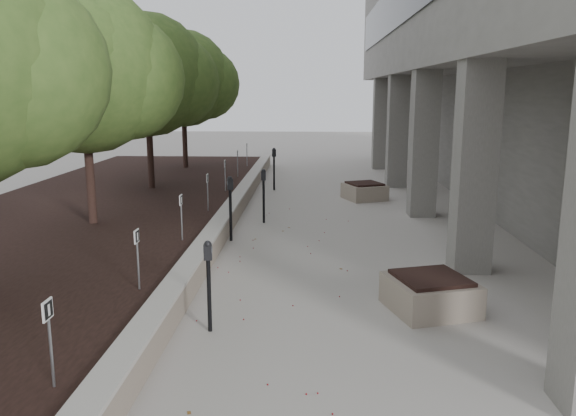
% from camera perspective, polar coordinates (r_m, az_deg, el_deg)
% --- Properties ---
extents(retaining_wall, '(0.39, 26.00, 0.50)m').
position_cam_1_polar(retaining_wall, '(14.38, -6.25, -1.26)').
color(retaining_wall, gray).
rests_on(retaining_wall, ground).
extents(planting_bed, '(7.00, 26.00, 0.40)m').
position_cam_1_polar(planting_bed, '(15.37, -19.92, -1.24)').
color(planting_bed, black).
rests_on(planting_bed, ground).
extents(crabapple_tree_3, '(4.60, 4.00, 5.44)m').
position_cam_1_polar(crabapple_tree_3, '(13.84, -19.61, 9.65)').
color(crabapple_tree_3, '#395821').
rests_on(crabapple_tree_3, planting_bed).
extents(crabapple_tree_4, '(4.60, 4.00, 5.44)m').
position_cam_1_polar(crabapple_tree_4, '(18.58, -13.83, 10.30)').
color(crabapple_tree_4, '#395821').
rests_on(crabapple_tree_4, planting_bed).
extents(crabapple_tree_5, '(4.60, 4.00, 5.44)m').
position_cam_1_polar(crabapple_tree_5, '(23.43, -10.41, 10.64)').
color(crabapple_tree_5, '#395821').
rests_on(crabapple_tree_5, planting_bed).
extents(parking_sign_2, '(0.04, 0.22, 0.96)m').
position_cam_1_polar(parking_sign_2, '(6.51, -22.63, -12.42)').
color(parking_sign_2, black).
rests_on(parking_sign_2, planting_bed).
extents(parking_sign_3, '(0.04, 0.22, 0.96)m').
position_cam_1_polar(parking_sign_3, '(9.14, -14.77, -5.01)').
color(parking_sign_3, black).
rests_on(parking_sign_3, planting_bed).
extents(parking_sign_4, '(0.04, 0.22, 0.96)m').
position_cam_1_polar(parking_sign_4, '(11.94, -10.59, -0.95)').
color(parking_sign_4, black).
rests_on(parking_sign_4, planting_bed).
extents(parking_sign_5, '(0.04, 0.22, 0.96)m').
position_cam_1_polar(parking_sign_5, '(14.82, -8.03, 1.56)').
color(parking_sign_5, black).
rests_on(parking_sign_5, planting_bed).
extents(parking_sign_6, '(0.04, 0.22, 0.96)m').
position_cam_1_polar(parking_sign_6, '(17.75, -6.30, 3.25)').
color(parking_sign_6, black).
rests_on(parking_sign_6, planting_bed).
extents(parking_sign_7, '(0.04, 0.22, 0.96)m').
position_cam_1_polar(parking_sign_7, '(20.69, -5.06, 4.45)').
color(parking_sign_7, black).
rests_on(parking_sign_7, planting_bed).
extents(parking_sign_8, '(0.04, 0.22, 0.96)m').
position_cam_1_polar(parking_sign_8, '(23.65, -4.12, 5.36)').
color(parking_sign_8, black).
rests_on(parking_sign_8, planting_bed).
extents(parking_meter_2, '(0.14, 0.11, 1.36)m').
position_cam_1_polar(parking_meter_2, '(8.33, -7.91, -7.77)').
color(parking_meter_2, black).
rests_on(parking_meter_2, ground).
extents(parking_meter_3, '(0.18, 0.16, 1.53)m').
position_cam_1_polar(parking_meter_3, '(13.26, -5.77, -0.07)').
color(parking_meter_3, black).
rests_on(parking_meter_3, ground).
extents(parking_meter_4, '(0.15, 0.11, 1.44)m').
position_cam_1_polar(parking_meter_4, '(15.03, -2.45, 1.19)').
color(parking_meter_4, black).
rests_on(parking_meter_4, ground).
extents(parking_meter_5, '(0.18, 0.15, 1.50)m').
position_cam_1_polar(parking_meter_5, '(20.09, -1.40, 3.91)').
color(parking_meter_5, black).
rests_on(parking_meter_5, ground).
extents(planter_front, '(1.53, 1.53, 0.57)m').
position_cam_1_polar(planter_front, '(9.42, 14.03, -8.25)').
color(planter_front, gray).
rests_on(planter_front, ground).
extents(planter_back, '(1.52, 1.52, 0.54)m').
position_cam_1_polar(planter_back, '(18.60, 7.64, 1.71)').
color(planter_back, gray).
rests_on(planter_back, ground).
extents(berry_scatter, '(3.30, 14.10, 0.02)m').
position_cam_1_polar(berry_scatter, '(10.44, -0.05, -7.52)').
color(berry_scatter, maroon).
rests_on(berry_scatter, ground).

